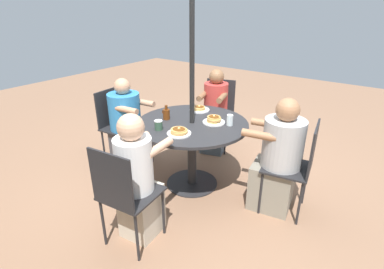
% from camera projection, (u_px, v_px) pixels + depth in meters
% --- Properties ---
extents(ground_plane, '(12.00, 12.00, 0.00)m').
position_uv_depth(ground_plane, '(192.00, 183.00, 3.46)').
color(ground_plane, '#8C664C').
extents(patio_table, '(1.19, 1.19, 0.76)m').
position_uv_depth(patio_table, '(192.00, 134.00, 3.20)').
color(patio_table, '#28282B').
rests_on(patio_table, ground).
extents(umbrella_pole, '(0.05, 0.05, 2.09)m').
position_uv_depth(umbrella_pole, '(192.00, 96.00, 3.03)').
color(umbrella_pole, black).
rests_on(umbrella_pole, ground).
extents(patio_chair_north, '(0.53, 0.53, 0.94)m').
position_uv_depth(patio_chair_north, '(218.00, 109.00, 4.18)').
color(patio_chair_north, '#232326').
rests_on(patio_chair_north, ground).
extents(diner_north, '(0.43, 0.53, 1.13)m').
position_uv_depth(diner_north, '(215.00, 115.00, 4.04)').
color(diner_north, slate).
rests_on(diner_north, ground).
extents(patio_chair_east, '(0.46, 0.46, 0.94)m').
position_uv_depth(patio_chair_east, '(117.00, 122.00, 3.74)').
color(patio_chair_east, '#232326').
rests_on(patio_chair_east, ground).
extents(diner_east, '(0.54, 0.41, 1.11)m').
position_uv_depth(diner_east, '(128.00, 128.00, 3.68)').
color(diner_east, '#3D3D42').
rests_on(diner_east, ground).
extents(patio_chair_south, '(0.47, 0.47, 0.94)m').
position_uv_depth(patio_chair_south, '(124.00, 192.00, 2.36)').
color(patio_chair_south, '#232326').
rests_on(patio_chair_south, ground).
extents(diner_south, '(0.35, 0.51, 1.15)m').
position_uv_depth(diner_south, '(138.00, 182.00, 2.50)').
color(diner_south, beige).
rests_on(diner_south, ground).
extents(patio_chair_west, '(0.49, 0.49, 0.94)m').
position_uv_depth(patio_chair_west, '(297.00, 163.00, 2.79)').
color(patio_chair_west, '#232326').
rests_on(patio_chair_west, ground).
extents(diner_west, '(0.57, 0.45, 1.15)m').
position_uv_depth(diner_west, '(277.00, 161.00, 2.87)').
color(diner_west, gray).
rests_on(diner_west, ground).
extents(pancake_plate_a, '(0.23, 0.23, 0.08)m').
position_uv_depth(pancake_plate_a, '(214.00, 120.00, 3.13)').
color(pancake_plate_a, white).
rests_on(pancake_plate_a, patio_table).
extents(pancake_plate_b, '(0.23, 0.23, 0.06)m').
position_uv_depth(pancake_plate_b, '(199.00, 109.00, 3.49)').
color(pancake_plate_b, white).
rests_on(pancake_plate_b, patio_table).
extents(pancake_plate_c, '(0.23, 0.23, 0.07)m').
position_uv_depth(pancake_plate_c, '(179.00, 132.00, 2.86)').
color(pancake_plate_c, white).
rests_on(pancake_plate_c, patio_table).
extents(syrup_bottle, '(0.10, 0.07, 0.16)m').
position_uv_depth(syrup_bottle, '(166.00, 114.00, 3.21)').
color(syrup_bottle, '#602D0F').
rests_on(syrup_bottle, patio_table).
extents(coffee_cup, '(0.08, 0.08, 0.10)m').
position_uv_depth(coffee_cup, '(159.00, 125.00, 2.95)').
color(coffee_cup, '#33513D').
rests_on(coffee_cup, patio_table).
extents(drinking_glass_a, '(0.07, 0.07, 0.11)m').
position_uv_depth(drinking_glass_a, '(230.00, 120.00, 3.06)').
color(drinking_glass_a, silver).
rests_on(drinking_glass_a, patio_table).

